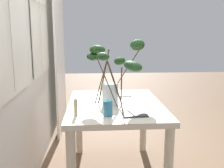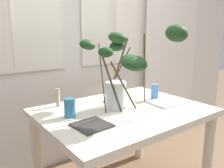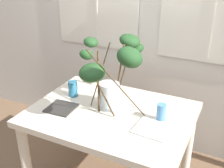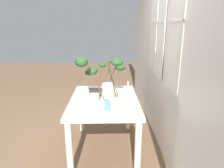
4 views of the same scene
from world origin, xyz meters
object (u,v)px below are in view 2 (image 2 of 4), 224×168
Objects in this scene: dining_table at (124,124)px; pillar_candle at (58,97)px; vase_with_branches at (126,66)px; drinking_glass_blue_left at (70,108)px; plate_square_left at (92,125)px; plate_square_right at (165,102)px; drinking_glass_blue_right at (155,92)px.

dining_table is 7.86× the size of pillar_candle.
drinking_glass_blue_left is (-0.41, 0.10, -0.26)m from vase_with_branches.
drinking_glass_blue_left is at bearing 98.76° from plate_square_left.
pillar_candle is at bearing 148.32° from plate_square_right.
pillar_candle reaches higher than drinking_glass_blue_right.
plate_square_right is at bearing -13.81° from dining_table.
pillar_candle is (-0.00, 0.49, 0.07)m from plate_square_left.
dining_table is 9.19× the size of drinking_glass_blue_right.
vase_with_branches is 3.26× the size of plate_square_left.
plate_square_left is 1.34× the size of pillar_candle.
plate_square_right is at bearing 3.32° from plate_square_left.
pillar_candle reaches higher than dining_table.
plate_square_left is 0.73m from plate_square_right.
pillar_candle is at bearing 90.24° from plate_square_left.
dining_table is at bearing -13.23° from drinking_glass_blue_left.
drinking_glass_blue_right is (0.78, -0.05, 0.00)m from drinking_glass_blue_left.
plate_square_right reaches higher than dining_table.
vase_with_branches is at bearing -44.36° from pillar_candle.
drinking_glass_blue_left is at bearing 166.17° from vase_with_branches.
drinking_glass_blue_left reaches higher than plate_square_right.
dining_table is at bearing -44.61° from pillar_candle.
dining_table is at bearing 19.88° from plate_square_left.
vase_with_branches is at bearing -34.21° from dining_table.
drinking_glass_blue_left is at bearing 166.50° from plate_square_right.
dining_table is 0.40m from plate_square_right.
plate_square_right is at bearing -13.50° from drinking_glass_blue_left.
pillar_candle is at bearing 135.64° from vase_with_branches.
pillar_candle is at bearing 135.39° from dining_table.
plate_square_right is (0.36, -0.09, 0.13)m from dining_table.
plate_square_left is at bearing -160.12° from dining_table.
plate_square_left and plate_square_right have the same top height.
plate_square_left is (-0.38, -0.12, -0.32)m from vase_with_branches.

